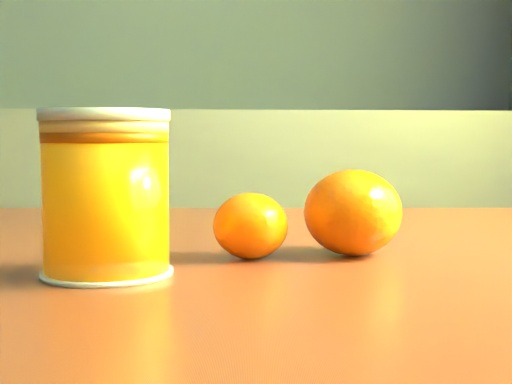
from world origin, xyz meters
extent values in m
cube|color=maroon|center=(0.87, 0.26, 0.74)|extent=(1.08, 0.82, 0.04)
cylinder|color=orange|center=(0.70, 0.19, 0.80)|extent=(0.08, 0.08, 0.09)
cylinder|color=#E9AF5F|center=(0.70, 0.19, 0.85)|extent=(0.08, 0.08, 0.01)
cylinder|color=silver|center=(0.70, 0.19, 0.86)|extent=(0.08, 0.08, 0.01)
ellipsoid|color=#DB5904|center=(0.88, 0.25, 0.79)|extent=(0.10, 0.10, 0.07)
ellipsoid|color=#DB5904|center=(0.81, 0.24, 0.78)|extent=(0.07, 0.07, 0.05)
camera|label=1|loc=(0.75, -0.28, 0.85)|focal=50.00mm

